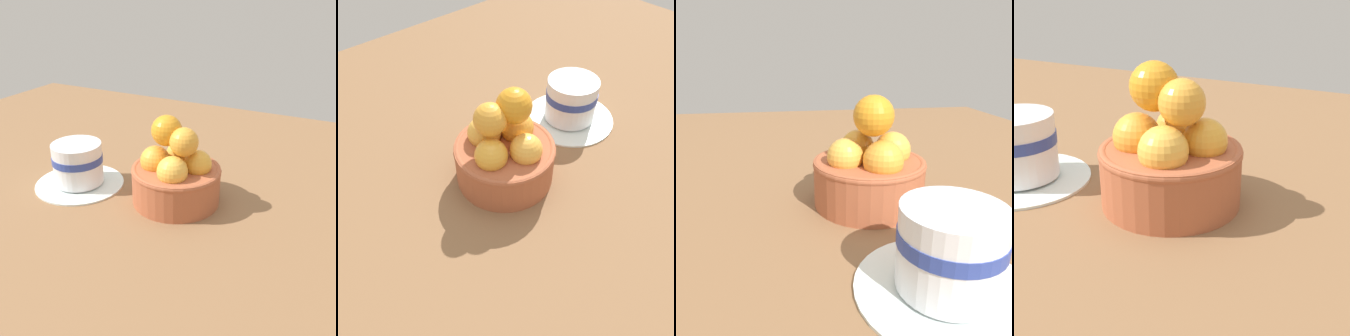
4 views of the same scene
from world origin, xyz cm
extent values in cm
cube|color=brown|center=(0.00, 0.00, -1.53)|extent=(147.93, 106.72, 3.06)
cylinder|color=#AD5938|center=(0.00, 0.00, 2.98)|extent=(14.10, 14.10, 5.96)
torus|color=#AD5938|center=(0.00, 0.00, 5.56)|extent=(14.30, 14.30, 1.00)
sphere|color=#F5B343|center=(0.92, -3.24, 6.87)|extent=(4.75, 4.75, 4.75)
sphere|color=gold|center=(3.24, 0.92, 6.87)|extent=(4.48, 4.48, 4.48)
sphere|color=#F5AE42|center=(-0.92, 3.24, 6.87)|extent=(4.45, 4.45, 4.45)
sphere|color=gold|center=(-3.24, -0.92, 6.87)|extent=(4.83, 4.83, 4.83)
sphere|color=gold|center=(1.68, -0.91, 10.93)|extent=(4.44, 4.44, 4.44)
sphere|color=orange|center=(-1.67, 0.24, 11.88)|extent=(4.84, 4.84, 4.84)
cylinder|color=white|center=(-17.63, -2.60, 0.30)|extent=(15.42, 15.42, 0.60)
cylinder|color=white|center=(-17.63, -2.60, 4.16)|extent=(8.50, 8.50, 7.11)
cylinder|color=#2D4299|center=(-17.63, -2.60, 5.01)|extent=(8.66, 8.66, 1.28)
camera|label=1|loc=(24.23, -50.31, 32.75)|focal=42.01mm
camera|label=2|loc=(25.29, 27.69, 39.61)|focal=38.95mm
camera|label=3|loc=(-38.90, 9.27, 18.88)|focal=35.47mm
camera|label=4|loc=(20.28, -39.13, 22.74)|focal=51.42mm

